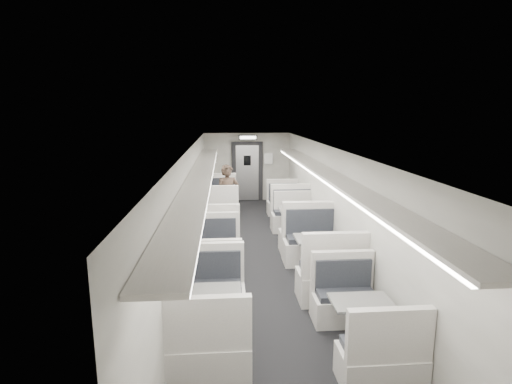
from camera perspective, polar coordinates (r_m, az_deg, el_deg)
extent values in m
cube|color=black|center=(8.68, 1.00, -10.22)|extent=(3.00, 12.00, 0.12)
cube|color=silver|center=(8.09, 1.07, 6.60)|extent=(3.00, 12.00, 0.12)
cube|color=silver|center=(14.24, -1.29, 3.62)|extent=(3.00, 0.12, 2.40)
cube|color=silver|center=(8.29, -9.77, -2.27)|extent=(0.12, 12.00, 2.40)
cube|color=silver|center=(8.58, 11.47, -1.87)|extent=(0.12, 12.00, 2.40)
cube|color=silver|center=(10.99, -5.48, -3.92)|extent=(1.13, 0.63, 0.48)
cube|color=black|center=(10.95, -5.51, -2.40)|extent=(1.00, 0.50, 0.11)
cube|color=silver|center=(10.62, -5.56, -1.06)|extent=(1.13, 0.13, 0.74)
cube|color=silver|center=(12.60, -5.36, -1.92)|extent=(1.13, 0.63, 0.48)
cube|color=black|center=(12.50, -5.38, -0.65)|extent=(1.00, 0.50, 0.11)
cube|color=silver|center=(12.69, -5.39, 1.00)|extent=(1.13, 0.13, 0.74)
cylinder|color=#B7B7B9|center=(11.76, -5.43, -2.25)|extent=(0.11, 0.11, 0.73)
cylinder|color=#B7B7B9|center=(11.85, -5.39, -3.90)|extent=(0.38, 0.38, 0.03)
cube|color=slate|center=(11.67, -5.46, -0.30)|extent=(0.94, 0.64, 0.04)
cube|color=silver|center=(9.24, -5.66, -7.02)|extent=(1.06, 0.59, 0.45)
cube|color=black|center=(9.19, -5.69, -5.34)|extent=(0.94, 0.47, 0.10)
cube|color=silver|center=(8.87, -5.76, -3.95)|extent=(1.06, 0.12, 0.70)
cube|color=silver|center=(10.72, -5.50, -4.39)|extent=(1.06, 0.59, 0.45)
cube|color=black|center=(10.62, -5.53, -3.02)|extent=(0.94, 0.47, 0.10)
cube|color=silver|center=(10.79, -5.54, -1.16)|extent=(1.06, 0.12, 0.70)
cylinder|color=#B7B7B9|center=(9.94, -5.59, -4.95)|extent=(0.10, 0.10, 0.69)
cylinder|color=#B7B7B9|center=(10.04, -5.55, -6.75)|extent=(0.36, 0.36, 0.03)
cube|color=slate|center=(9.84, -5.63, -2.81)|extent=(0.88, 0.60, 0.04)
cube|color=silver|center=(7.20, -6.00, -12.69)|extent=(0.97, 0.54, 0.41)
cube|color=black|center=(7.13, -6.04, -10.75)|extent=(0.86, 0.43, 0.09)
cube|color=silver|center=(6.82, -6.14, -9.32)|extent=(0.97, 0.11, 0.64)
cube|color=silver|center=(8.53, -5.76, -8.76)|extent=(0.97, 0.54, 0.41)
cube|color=black|center=(8.42, -5.80, -7.21)|extent=(0.86, 0.43, 0.09)
cube|color=silver|center=(8.55, -5.80, -4.98)|extent=(0.97, 0.11, 0.64)
cylinder|color=#B7B7B9|center=(7.82, -5.89, -9.81)|extent=(0.09, 0.09, 0.63)
cylinder|color=#B7B7B9|center=(7.93, -5.84, -11.85)|extent=(0.33, 0.33, 0.03)
cube|color=slate|center=(7.70, -5.94, -7.36)|extent=(0.81, 0.55, 0.04)
cube|color=silver|center=(5.30, -6.64, -22.21)|extent=(1.01, 0.56, 0.43)
cube|color=black|center=(5.18, -6.69, -19.63)|extent=(0.89, 0.45, 0.10)
cube|color=silver|center=(4.84, -6.88, -18.16)|extent=(1.01, 0.11, 0.67)
cube|color=silver|center=(6.59, -6.16, -15.04)|extent=(1.01, 0.56, 0.43)
cube|color=black|center=(6.45, -6.21, -13.07)|extent=(0.89, 0.45, 0.10)
cube|color=silver|center=(6.55, -6.21, -9.96)|extent=(1.01, 0.11, 0.67)
cylinder|color=#B7B7B9|center=(5.88, -6.39, -17.27)|extent=(0.10, 0.10, 0.66)
cylinder|color=#B7B7B9|center=(6.03, -6.32, -19.88)|extent=(0.34, 0.34, 0.03)
cube|color=slate|center=(5.71, -6.47, -14.04)|extent=(0.84, 0.57, 0.04)
cube|color=silver|center=(11.02, 4.99, -4.03)|extent=(0.99, 0.55, 0.42)
cube|color=black|center=(10.98, 4.99, -2.70)|extent=(0.88, 0.44, 0.09)
cube|color=silver|center=(10.70, 5.22, -1.54)|extent=(0.99, 0.11, 0.65)
cube|color=silver|center=(12.41, 3.90, -2.24)|extent=(0.99, 0.55, 0.42)
cube|color=black|center=(12.32, 3.94, -1.11)|extent=(0.88, 0.44, 0.09)
cube|color=silver|center=(12.49, 3.80, 0.36)|extent=(0.99, 0.11, 0.65)
cylinder|color=#B7B7B9|center=(11.68, 4.42, -2.55)|extent=(0.09, 0.09, 0.64)
cylinder|color=#B7B7B9|center=(11.76, 4.40, -4.00)|extent=(0.34, 0.34, 0.03)
cube|color=slate|center=(11.60, 4.45, -0.83)|extent=(0.82, 0.56, 0.04)
cube|color=silver|center=(9.20, 6.95, -7.02)|extent=(1.13, 0.63, 0.48)
cube|color=black|center=(9.15, 6.96, -5.22)|extent=(1.00, 0.50, 0.11)
cube|color=silver|center=(8.81, 7.34, -3.71)|extent=(1.13, 0.13, 0.75)
cube|color=silver|center=(10.77, 5.22, -4.24)|extent=(1.13, 0.63, 0.48)
cube|color=black|center=(10.66, 5.28, -2.76)|extent=(1.00, 0.50, 0.11)
cube|color=silver|center=(10.84, 5.08, -0.79)|extent=(1.13, 0.13, 0.75)
cylinder|color=#B7B7B9|center=(9.95, 6.03, -4.81)|extent=(0.11, 0.11, 0.74)
cylinder|color=#B7B7B9|center=(10.05, 5.99, -6.74)|extent=(0.38, 0.38, 0.03)
cube|color=slate|center=(9.84, 6.08, -2.52)|extent=(0.94, 0.64, 0.04)
cube|color=silver|center=(7.05, 10.81, -13.02)|extent=(1.16, 0.65, 0.49)
cube|color=black|center=(6.97, 10.84, -10.65)|extent=(1.03, 0.51, 0.11)
cube|color=silver|center=(6.61, 11.56, -8.87)|extent=(1.16, 0.13, 0.77)
cube|color=silver|center=(8.59, 7.82, -8.37)|extent=(1.16, 0.65, 0.49)
cube|color=black|center=(8.46, 7.93, -6.52)|extent=(1.03, 0.51, 0.11)
cube|color=silver|center=(8.62, 7.61, -3.90)|extent=(1.16, 0.13, 0.77)
cylinder|color=#B7B7B9|center=(7.77, 9.19, -9.57)|extent=(0.11, 0.11, 0.76)
cylinder|color=#B7B7B9|center=(7.90, 9.11, -12.01)|extent=(0.39, 0.39, 0.03)
cube|color=slate|center=(7.63, 9.29, -6.61)|extent=(0.96, 0.66, 0.04)
cube|color=silver|center=(5.31, 17.30, -22.75)|extent=(0.97, 0.54, 0.41)
cube|color=black|center=(5.19, 17.35, -20.29)|extent=(0.86, 0.43, 0.09)
cube|color=silver|center=(4.88, 18.57, -18.85)|extent=(0.97, 0.11, 0.64)
cube|color=silver|center=(6.46, 12.50, -15.90)|extent=(0.97, 0.54, 0.41)
cube|color=black|center=(6.33, 12.67, -13.98)|extent=(0.86, 0.43, 0.09)
cube|color=silver|center=(6.41, 12.19, -10.92)|extent=(0.97, 0.11, 0.64)
cylinder|color=#B7B7B9|center=(5.81, 14.67, -18.07)|extent=(0.09, 0.09, 0.63)
cylinder|color=#B7B7B9|center=(5.97, 14.51, -20.60)|extent=(0.33, 0.33, 0.03)
cube|color=slate|center=(5.65, 14.85, -14.96)|extent=(0.80, 0.55, 0.04)
imported|color=black|center=(10.85, -4.02, -0.66)|extent=(0.69, 0.51, 1.74)
cube|color=black|center=(11.59, -7.93, 2.45)|extent=(0.02, 1.18, 0.84)
cube|color=black|center=(9.42, -8.71, 0.35)|extent=(0.02, 1.18, 0.84)
cube|color=black|center=(7.28, -9.94, -2.98)|extent=(0.02, 1.18, 0.84)
cube|color=black|center=(5.20, -12.21, -9.03)|extent=(0.02, 1.18, 0.84)
cube|color=silver|center=(7.84, -7.95, 2.36)|extent=(0.46, 10.40, 0.05)
cube|color=white|center=(7.83, -6.48, 2.02)|extent=(0.05, 10.20, 0.04)
cube|color=silver|center=(8.08, 10.20, 2.56)|extent=(0.46, 10.40, 0.05)
cube|color=white|center=(8.04, 8.80, 2.20)|extent=(0.05, 10.20, 0.04)
cube|color=black|center=(14.14, -1.26, 2.95)|extent=(1.10, 0.10, 2.10)
cube|color=#B7B7B9|center=(14.12, -1.25, 2.73)|extent=(0.80, 0.05, 1.95)
cube|color=black|center=(14.02, -1.25, 4.52)|extent=(0.25, 0.02, 0.35)
cube|color=black|center=(13.52, -1.17, 7.80)|extent=(0.62, 0.10, 0.16)
cube|color=white|center=(13.46, -1.15, 7.78)|extent=(0.54, 0.02, 0.10)
cube|color=white|center=(14.12, 1.78, 4.78)|extent=(0.32, 0.02, 0.40)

